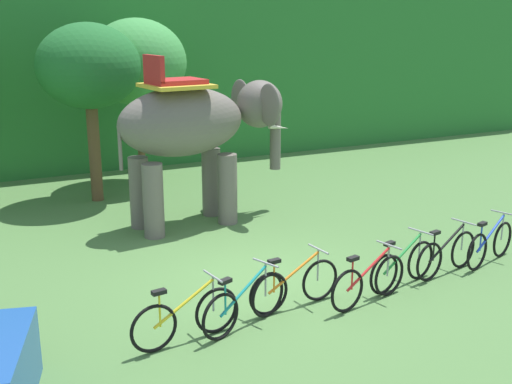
{
  "coord_description": "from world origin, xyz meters",
  "views": [
    {
      "loc": [
        -4.68,
        -9.25,
        4.42
      ],
      "look_at": [
        0.4,
        1.0,
        1.3
      ],
      "focal_mm": 43.62,
      "sensor_mm": 36.0,
      "label": 1
    }
  ],
  "objects_px": {
    "elephant": "(196,127)",
    "bike_green": "(403,265)",
    "bike_black": "(447,254)",
    "bike_red": "(369,281)",
    "bike_blue": "(490,244)",
    "tree_far_left": "(89,67)",
    "tree_center": "(137,63)",
    "bike_teal": "(245,304)",
    "bike_yellow": "(186,317)",
    "bike_orange": "(295,285)"
  },
  "relations": [
    {
      "from": "elephant",
      "to": "bike_green",
      "type": "bearing_deg",
      "value": -69.25
    },
    {
      "from": "bike_green",
      "to": "bike_black",
      "type": "xyz_separation_m",
      "value": [
        1.07,
        0.08,
        0.0
      ]
    },
    {
      "from": "bike_red",
      "to": "bike_blue",
      "type": "distance_m",
      "value": 3.13
    },
    {
      "from": "tree_far_left",
      "to": "bike_red",
      "type": "bearing_deg",
      "value": -72.43
    },
    {
      "from": "tree_far_left",
      "to": "tree_center",
      "type": "xyz_separation_m",
      "value": [
        1.54,
        1.16,
        0.01
      ]
    },
    {
      "from": "bike_teal",
      "to": "bike_green",
      "type": "distance_m",
      "value": 3.09
    },
    {
      "from": "bike_yellow",
      "to": "bike_black",
      "type": "height_order",
      "value": "same"
    },
    {
      "from": "elephant",
      "to": "bike_orange",
      "type": "relative_size",
      "value": 2.47
    },
    {
      "from": "bike_teal",
      "to": "bike_green",
      "type": "xyz_separation_m",
      "value": [
        3.09,
        0.16,
        0.0
      ]
    },
    {
      "from": "elephant",
      "to": "bike_red",
      "type": "distance_m",
      "value": 5.6
    },
    {
      "from": "bike_black",
      "to": "tree_center",
      "type": "bearing_deg",
      "value": 108.79
    },
    {
      "from": "elephant",
      "to": "bike_black",
      "type": "distance_m",
      "value": 5.93
    },
    {
      "from": "tree_center",
      "to": "bike_red",
      "type": "height_order",
      "value": "tree_center"
    },
    {
      "from": "bike_orange",
      "to": "tree_center",
      "type": "bearing_deg",
      "value": 89.25
    },
    {
      "from": "elephant",
      "to": "bike_teal",
      "type": "relative_size",
      "value": 2.59
    },
    {
      "from": "bike_teal",
      "to": "bike_orange",
      "type": "bearing_deg",
      "value": 14.82
    },
    {
      "from": "bike_red",
      "to": "bike_black",
      "type": "bearing_deg",
      "value": 10.76
    },
    {
      "from": "elephant",
      "to": "bike_red",
      "type": "relative_size",
      "value": 2.5
    },
    {
      "from": "elephant",
      "to": "tree_far_left",
      "type": "bearing_deg",
      "value": 119.48
    },
    {
      "from": "bike_teal",
      "to": "bike_red",
      "type": "height_order",
      "value": "same"
    },
    {
      "from": "bike_yellow",
      "to": "bike_teal",
      "type": "bearing_deg",
      "value": 1.44
    },
    {
      "from": "tree_center",
      "to": "bike_black",
      "type": "relative_size",
      "value": 2.7
    },
    {
      "from": "tree_far_left",
      "to": "bike_teal",
      "type": "distance_m",
      "value": 8.53
    },
    {
      "from": "bike_yellow",
      "to": "tree_far_left",
      "type": "bearing_deg",
      "value": 86.28
    },
    {
      "from": "bike_teal",
      "to": "bike_blue",
      "type": "relative_size",
      "value": 0.98
    },
    {
      "from": "elephant",
      "to": "bike_blue",
      "type": "relative_size",
      "value": 2.55
    },
    {
      "from": "tree_center",
      "to": "tree_far_left",
      "type": "bearing_deg",
      "value": -143.02
    },
    {
      "from": "bike_green",
      "to": "bike_orange",
      "type": "bearing_deg",
      "value": 177.11
    },
    {
      "from": "tree_far_left",
      "to": "elephant",
      "type": "distance_m",
      "value": 3.54
    },
    {
      "from": "tree_far_left",
      "to": "bike_orange",
      "type": "relative_size",
      "value": 2.6
    },
    {
      "from": "bike_orange",
      "to": "tree_far_left",
      "type": "bearing_deg",
      "value": 100.47
    },
    {
      "from": "elephant",
      "to": "bike_yellow",
      "type": "relative_size",
      "value": 2.47
    },
    {
      "from": "tree_far_left",
      "to": "tree_center",
      "type": "height_order",
      "value": "tree_center"
    },
    {
      "from": "bike_orange",
      "to": "bike_blue",
      "type": "height_order",
      "value": "same"
    },
    {
      "from": "bike_green",
      "to": "bike_black",
      "type": "bearing_deg",
      "value": 4.26
    },
    {
      "from": "bike_orange",
      "to": "bike_red",
      "type": "distance_m",
      "value": 1.21
    },
    {
      "from": "bike_yellow",
      "to": "bike_blue",
      "type": "relative_size",
      "value": 1.03
    },
    {
      "from": "bike_red",
      "to": "bike_green",
      "type": "relative_size",
      "value": 1.0
    },
    {
      "from": "tree_far_left",
      "to": "bike_orange",
      "type": "xyz_separation_m",
      "value": [
        1.43,
        -7.71,
        -2.98
      ]
    },
    {
      "from": "tree_far_left",
      "to": "bike_orange",
      "type": "distance_m",
      "value": 8.39
    },
    {
      "from": "bike_red",
      "to": "bike_black",
      "type": "height_order",
      "value": "same"
    },
    {
      "from": "tree_far_left",
      "to": "elephant",
      "type": "bearing_deg",
      "value": -60.52
    },
    {
      "from": "tree_center",
      "to": "bike_orange",
      "type": "height_order",
      "value": "tree_center"
    },
    {
      "from": "bike_black",
      "to": "bike_green",
      "type": "bearing_deg",
      "value": -175.74
    },
    {
      "from": "bike_black",
      "to": "bike_yellow",
      "type": "bearing_deg",
      "value": -177.02
    },
    {
      "from": "elephant",
      "to": "bike_blue",
      "type": "distance_m",
      "value": 6.53
    },
    {
      "from": "bike_green",
      "to": "bike_black",
      "type": "height_order",
      "value": "same"
    },
    {
      "from": "bike_yellow",
      "to": "bike_green",
      "type": "relative_size",
      "value": 1.01
    },
    {
      "from": "bike_orange",
      "to": "bike_black",
      "type": "relative_size",
      "value": 1.01
    },
    {
      "from": "tree_center",
      "to": "elephant",
      "type": "height_order",
      "value": "tree_center"
    }
  ]
}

